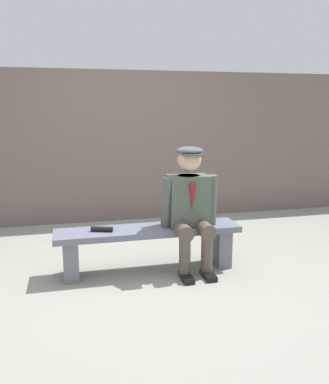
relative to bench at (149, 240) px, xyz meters
name	(u,v)px	position (x,y,z in m)	size (l,w,h in m)	color
ground_plane	(149,270)	(0.00, 0.00, -0.31)	(30.00, 30.00, 0.00)	gray
bench	(149,240)	(0.00, 0.00, 0.00)	(1.81, 0.38, 0.44)	slate
seated_man	(190,204)	(-0.40, 0.06, 0.36)	(0.57, 0.57, 1.23)	#4C5749
rolled_magazine	(102,229)	(0.45, 0.02, 0.16)	(0.05, 0.05, 0.21)	black
stadium_wall	(120,147)	(0.00, -2.03, 0.74)	(12.00, 0.24, 2.10)	#6B5A53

